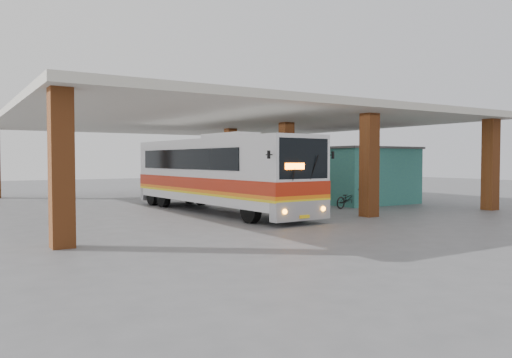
{
  "coord_description": "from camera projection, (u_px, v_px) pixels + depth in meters",
  "views": [
    {
      "loc": [
        -12.19,
        -18.27,
        2.4
      ],
      "look_at": [
        -0.76,
        0.0,
        1.57
      ],
      "focal_mm": 35.0,
      "sensor_mm": 36.0,
      "label": 1
    }
  ],
  "objects": [
    {
      "name": "ground",
      "position": [
        271.0,
        214.0,
        22.03
      ],
      "size": [
        90.0,
        90.0,
        0.0
      ],
      "primitive_type": "plane",
      "color": "#515154",
      "rests_on": "ground"
    },
    {
      "name": "brick_columns",
      "position": [
        241.0,
        164.0,
        26.94
      ],
      "size": [
        20.1,
        21.6,
        4.35
      ],
      "color": "#9C4D22",
      "rests_on": "ground"
    },
    {
      "name": "canopy_roof",
      "position": [
        213.0,
        122.0,
        27.63
      ],
      "size": [
        21.0,
        23.0,
        0.3
      ],
      "primitive_type": "cube",
      "color": "beige",
      "rests_on": "brick_columns"
    },
    {
      "name": "shop_building",
      "position": [
        339.0,
        174.0,
        29.33
      ],
      "size": [
        5.2,
        8.2,
        3.11
      ],
      "color": "#2C6A6E",
      "rests_on": "ground"
    },
    {
      "name": "coach_bus",
      "position": [
        218.0,
        174.0,
        22.87
      ],
      "size": [
        3.22,
        12.36,
        3.57
      ],
      "rotation": [
        0.0,
        0.0,
        0.05
      ],
      "color": "silver",
      "rests_on": "ground"
    },
    {
      "name": "motorcycle",
      "position": [
        348.0,
        199.0,
        24.63
      ],
      "size": [
        1.9,
        0.98,
        0.95
      ],
      "primitive_type": "imported",
      "rotation": [
        0.0,
        0.0,
        1.77
      ],
      "color": "black",
      "rests_on": "ground"
    },
    {
      "name": "pedestrian",
      "position": [
        295.0,
        197.0,
        22.13
      ],
      "size": [
        0.57,
        0.39,
        1.52
      ],
      "primitive_type": "imported",
      "rotation": [
        0.0,
        0.0,
        3.09
      ],
      "color": "red",
      "rests_on": "ground"
    },
    {
      "name": "red_chair",
      "position": [
        277.0,
        193.0,
        30.61
      ],
      "size": [
        0.41,
        0.41,
        0.77
      ],
      "rotation": [
        0.0,
        0.0,
        0.02
      ],
      "color": "red",
      "rests_on": "ground"
    }
  ]
}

